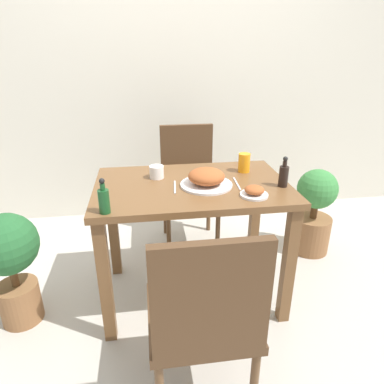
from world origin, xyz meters
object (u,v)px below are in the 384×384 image
object	(u,v)px
drink_cup	(157,172)
potted_plant_left	(10,259)
food_plate	(206,178)
potted_plant_right	(314,211)
sauce_bottle	(104,200)
chair_near	(204,316)
side_plate	(254,192)
chair_far	(189,179)
condiment_bottle	(284,175)
juice_glass	(244,163)

from	to	relation	value
drink_cup	potted_plant_left	xyz separation A→B (m)	(-0.80, -0.20, -0.38)
food_plate	potted_plant_right	size ratio (longest dim) A/B	0.44
sauce_bottle	chair_near	bearing A→B (deg)	-50.22
sauce_bottle	potted_plant_right	world-z (taller)	sauce_bottle
side_plate	sauce_bottle	xyz separation A→B (m)	(-0.72, -0.08, 0.04)
chair_far	condiment_bottle	world-z (taller)	condiment_bottle
food_plate	drink_cup	distance (m)	0.30
drink_cup	potted_plant_right	size ratio (longest dim) A/B	0.13
drink_cup	side_plate	bearing A→B (deg)	-34.81
chair_near	juice_glass	world-z (taller)	chair_near
chair_far	sauce_bottle	xyz separation A→B (m)	(-0.51, -0.97, 0.30)
sauce_bottle	condiment_bottle	bearing A→B (deg)	11.60
chair_near	juice_glass	distance (m)	1.02
chair_far	side_plate	xyz separation A→B (m)	(0.21, -0.89, 0.26)
chair_far	side_plate	size ratio (longest dim) A/B	6.35
chair_far	potted_plant_left	xyz separation A→B (m)	(-1.06, -0.76, -0.11)
chair_near	food_plate	distance (m)	0.77
food_plate	potted_plant_left	size ratio (longest dim) A/B	0.43
juice_glass	condiment_bottle	size ratio (longest dim) A/B	0.67
food_plate	juice_glass	world-z (taller)	juice_glass
food_plate	potted_plant_left	distance (m)	1.13
potted_plant_right	drink_cup	bearing A→B (deg)	-167.65
chair_far	food_plate	bearing A→B (deg)	-89.92
side_plate	drink_cup	xyz separation A→B (m)	(-0.47, 0.33, 0.01)
chair_near	side_plate	world-z (taller)	chair_near
sauce_bottle	potted_plant_right	xyz separation A→B (m)	(1.39, 0.66, -0.48)
chair_near	sauce_bottle	distance (m)	0.66
drink_cup	potted_plant_right	xyz separation A→B (m)	(1.14, 0.25, -0.45)
chair_near	potted_plant_right	size ratio (longest dim) A/B	1.39
side_plate	drink_cup	bearing A→B (deg)	145.19
food_plate	side_plate	size ratio (longest dim) A/B	1.98
chair_far	juice_glass	size ratio (longest dim) A/B	8.02
drink_cup	juice_glass	distance (m)	0.52
potted_plant_right	chair_far	bearing A→B (deg)	160.60
chair_near	juice_glass	size ratio (longest dim) A/B	8.02
chair_near	drink_cup	world-z (taller)	chair_near
drink_cup	juice_glass	bearing A→B (deg)	3.45
juice_glass	potted_plant_left	bearing A→B (deg)	-170.03
condiment_bottle	potted_plant_left	xyz separation A→B (m)	(-1.46, 0.02, -0.41)
chair_far	juice_glass	bearing A→B (deg)	-63.50
side_plate	drink_cup	world-z (taller)	drink_cup
food_plate	sauce_bottle	distance (m)	0.57
food_plate	juice_glass	distance (m)	0.32
juice_glass	drink_cup	bearing A→B (deg)	-176.55
chair_far	potted_plant_right	xyz separation A→B (m)	(0.88, -0.31, -0.18)
chair_far	drink_cup	distance (m)	0.67
drink_cup	condiment_bottle	size ratio (longest dim) A/B	0.49
chair_far	condiment_bottle	xyz separation A→B (m)	(0.41, -0.78, 0.30)
side_plate	potted_plant_left	xyz separation A→B (m)	(-1.27, 0.13, -0.36)
condiment_bottle	potted_plant_left	size ratio (longest dim) A/B	0.25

